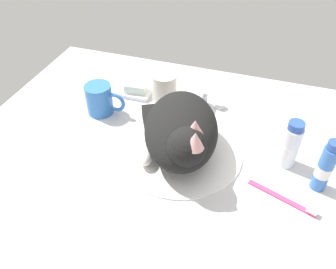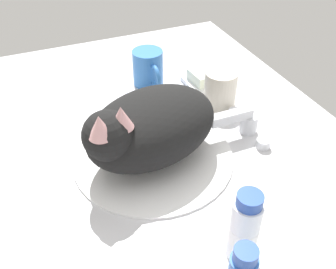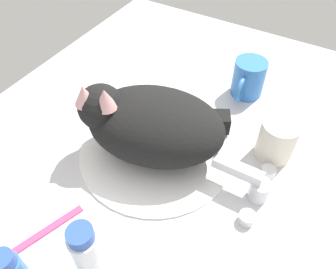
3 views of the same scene
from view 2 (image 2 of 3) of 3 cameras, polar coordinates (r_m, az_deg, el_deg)
The scene contains 9 objects.
ground_plane at distance 74.98cm, azimuth -2.16°, elevation -4.24°, with size 110.00×82.50×3.00cm, color silver.
sink_basin at distance 73.65cm, azimuth -2.19°, elevation -3.10°, with size 30.43×30.43×0.97cm, color white.
faucet at distance 79.62cm, azimuth 11.08°, elevation 1.76°, with size 13.82×10.86×5.98cm.
cat at distance 68.69cm, azimuth -3.08°, elevation 1.08°, with size 25.51×29.39×15.44cm.
coffee_mug at distance 93.92cm, azimuth -2.92°, elevation 9.77°, with size 11.40×7.29×8.62cm.
rinse_cup at distance 86.64cm, azimuth 7.73°, elevation 6.69°, with size 7.17×7.17×8.36cm.
soap_dish at distance 94.91cm, azimuth 4.73°, elevation 7.44°, with size 9.00×6.40×1.20cm, color white.
soap_bar at distance 93.94cm, azimuth 4.79°, elevation 8.44°, with size 6.27×4.01×2.64cm, color silver.
toothpaste_bottle at distance 56.12cm, azimuth 11.23°, elevation -13.48°, with size 4.29×4.29×12.44cm.
Camera 2 is at (51.86, -18.74, 49.30)cm, focal length 41.18 mm.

